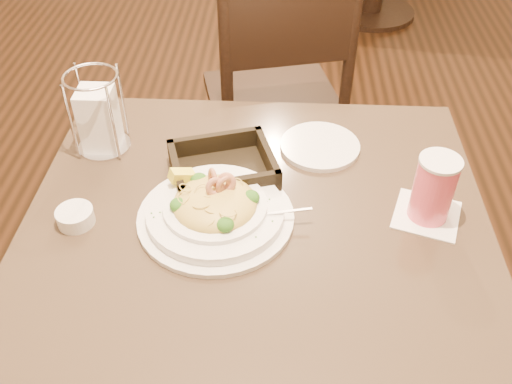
{
  "coord_description": "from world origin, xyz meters",
  "views": [
    {
      "loc": [
        0.04,
        -0.76,
        1.48
      ],
      "look_at": [
        0.0,
        0.02,
        0.8
      ],
      "focal_mm": 40.0,
      "sensor_mm": 36.0,
      "label": 1
    }
  ],
  "objects_px": {
    "side_plate": "(320,146)",
    "bread_basket": "(223,170)",
    "dining_chair_near": "(277,98)",
    "napkin_caddy": "(99,117)",
    "butter_ramekin": "(75,217)",
    "drink_glass": "(434,189)",
    "main_table": "(256,305)",
    "pasta_bowl": "(215,209)"
  },
  "relations": [
    {
      "from": "main_table",
      "to": "side_plate",
      "type": "distance_m",
      "value": 0.38
    },
    {
      "from": "napkin_caddy",
      "to": "side_plate",
      "type": "distance_m",
      "value": 0.49
    },
    {
      "from": "butter_ramekin",
      "to": "napkin_caddy",
      "type": "bearing_deg",
      "value": 91.53
    },
    {
      "from": "drink_glass",
      "to": "napkin_caddy",
      "type": "bearing_deg",
      "value": 164.53
    },
    {
      "from": "butter_ramekin",
      "to": "dining_chair_near",
      "type": "bearing_deg",
      "value": 65.71
    },
    {
      "from": "main_table",
      "to": "napkin_caddy",
      "type": "distance_m",
      "value": 0.53
    },
    {
      "from": "dining_chair_near",
      "to": "butter_ramekin",
      "type": "height_order",
      "value": "dining_chair_near"
    },
    {
      "from": "drink_glass",
      "to": "side_plate",
      "type": "bearing_deg",
      "value": 133.99
    },
    {
      "from": "dining_chair_near",
      "to": "side_plate",
      "type": "bearing_deg",
      "value": 86.25
    },
    {
      "from": "main_table",
      "to": "pasta_bowl",
      "type": "relative_size",
      "value": 2.69
    },
    {
      "from": "pasta_bowl",
      "to": "napkin_caddy",
      "type": "bearing_deg",
      "value": 141.12
    },
    {
      "from": "dining_chair_near",
      "to": "drink_glass",
      "type": "distance_m",
      "value": 0.87
    },
    {
      "from": "drink_glass",
      "to": "pasta_bowl",
      "type": "bearing_deg",
      "value": -175.68
    },
    {
      "from": "bread_basket",
      "to": "napkin_caddy",
      "type": "height_order",
      "value": "napkin_caddy"
    },
    {
      "from": "side_plate",
      "to": "napkin_caddy",
      "type": "bearing_deg",
      "value": -177.7
    },
    {
      "from": "drink_glass",
      "to": "napkin_caddy",
      "type": "relative_size",
      "value": 0.83
    },
    {
      "from": "drink_glass",
      "to": "bread_basket",
      "type": "bearing_deg",
      "value": 166.8
    },
    {
      "from": "side_plate",
      "to": "butter_ramekin",
      "type": "relative_size",
      "value": 2.5
    },
    {
      "from": "dining_chair_near",
      "to": "napkin_caddy",
      "type": "distance_m",
      "value": 0.75
    },
    {
      "from": "napkin_caddy",
      "to": "dining_chair_near",
      "type": "bearing_deg",
      "value": 56.91
    },
    {
      "from": "dining_chair_near",
      "to": "side_plate",
      "type": "relative_size",
      "value": 5.25
    },
    {
      "from": "bread_basket",
      "to": "side_plate",
      "type": "height_order",
      "value": "bread_basket"
    },
    {
      "from": "bread_basket",
      "to": "side_plate",
      "type": "distance_m",
      "value": 0.23
    },
    {
      "from": "dining_chair_near",
      "to": "drink_glass",
      "type": "height_order",
      "value": "dining_chair_near"
    },
    {
      "from": "side_plate",
      "to": "bread_basket",
      "type": "bearing_deg",
      "value": -151.29
    },
    {
      "from": "drink_glass",
      "to": "side_plate",
      "type": "relative_size",
      "value": 0.86
    },
    {
      "from": "pasta_bowl",
      "to": "drink_glass",
      "type": "distance_m",
      "value": 0.41
    },
    {
      "from": "drink_glass",
      "to": "bread_basket",
      "type": "relative_size",
      "value": 0.62
    },
    {
      "from": "main_table",
      "to": "side_plate",
      "type": "height_order",
      "value": "side_plate"
    },
    {
      "from": "main_table",
      "to": "butter_ramekin",
      "type": "distance_m",
      "value": 0.42
    },
    {
      "from": "main_table",
      "to": "dining_chair_near",
      "type": "bearing_deg",
      "value": 88.1
    },
    {
      "from": "bread_basket",
      "to": "side_plate",
      "type": "relative_size",
      "value": 1.39
    },
    {
      "from": "napkin_caddy",
      "to": "drink_glass",
      "type": "bearing_deg",
      "value": -15.47
    },
    {
      "from": "napkin_caddy",
      "to": "butter_ramekin",
      "type": "bearing_deg",
      "value": -88.47
    },
    {
      "from": "main_table",
      "to": "pasta_bowl",
      "type": "bearing_deg",
      "value": 160.3
    },
    {
      "from": "bread_basket",
      "to": "napkin_caddy",
      "type": "xyz_separation_m",
      "value": [
        -0.27,
        0.09,
        0.06
      ]
    },
    {
      "from": "napkin_caddy",
      "to": "side_plate",
      "type": "height_order",
      "value": "napkin_caddy"
    },
    {
      "from": "napkin_caddy",
      "to": "bread_basket",
      "type": "bearing_deg",
      "value": -18.73
    },
    {
      "from": "main_table",
      "to": "pasta_bowl",
      "type": "distance_m",
      "value": 0.27
    },
    {
      "from": "dining_chair_near",
      "to": "drink_glass",
      "type": "xyz_separation_m",
      "value": [
        0.3,
        -0.77,
        0.29
      ]
    },
    {
      "from": "dining_chair_near",
      "to": "butter_ramekin",
      "type": "bearing_deg",
      "value": 51.59
    },
    {
      "from": "main_table",
      "to": "dining_chair_near",
      "type": "relative_size",
      "value": 0.97
    }
  ]
}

